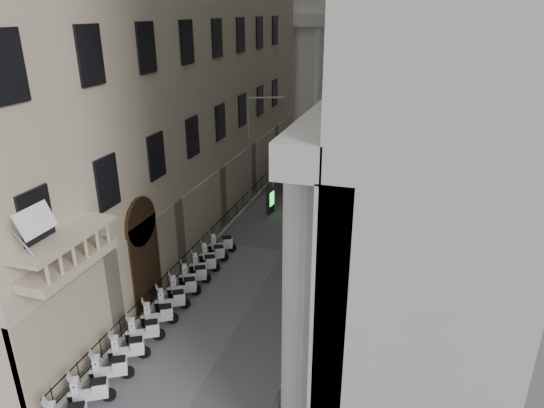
# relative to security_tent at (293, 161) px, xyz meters

# --- Properties ---
(iron_fence) EXTENTS (0.30, 28.00, 1.40)m
(iron_fence) POSITION_rel_security_tent_xyz_m (-2.19, -11.60, -2.48)
(iron_fence) COLOR black
(iron_fence) RESTS_ON ground
(blue_awning) EXTENTS (1.60, 3.00, 3.00)m
(blue_awning) POSITION_rel_security_tent_xyz_m (6.26, -3.60, -2.48)
(blue_awning) COLOR navy
(blue_awning) RESTS_ON ground
(scooter_1) EXTENTS (1.49, 1.18, 1.50)m
(scooter_1) POSITION_rel_security_tent_xyz_m (-1.35, -24.14, -2.48)
(scooter_1) COLOR white
(scooter_1) RESTS_ON ground
(scooter_2) EXTENTS (1.49, 1.18, 1.50)m
(scooter_2) POSITION_rel_security_tent_xyz_m (-1.35, -22.89, -2.48)
(scooter_2) COLOR white
(scooter_2) RESTS_ON ground
(scooter_3) EXTENTS (1.49, 1.18, 1.50)m
(scooter_3) POSITION_rel_security_tent_xyz_m (-1.35, -21.63, -2.48)
(scooter_3) COLOR white
(scooter_3) RESTS_ON ground
(scooter_4) EXTENTS (1.49, 1.18, 1.50)m
(scooter_4) POSITION_rel_security_tent_xyz_m (-1.35, -20.38, -2.48)
(scooter_4) COLOR white
(scooter_4) RESTS_ON ground
(scooter_5) EXTENTS (1.49, 1.18, 1.50)m
(scooter_5) POSITION_rel_security_tent_xyz_m (-1.35, -19.12, -2.48)
(scooter_5) COLOR white
(scooter_5) RESTS_ON ground
(scooter_6) EXTENTS (1.49, 1.18, 1.50)m
(scooter_6) POSITION_rel_security_tent_xyz_m (-1.35, -17.87, -2.48)
(scooter_6) COLOR white
(scooter_6) RESTS_ON ground
(scooter_7) EXTENTS (1.49, 1.18, 1.50)m
(scooter_7) POSITION_rel_security_tent_xyz_m (-1.35, -16.61, -2.48)
(scooter_7) COLOR white
(scooter_7) RESTS_ON ground
(scooter_8) EXTENTS (1.49, 1.18, 1.50)m
(scooter_8) POSITION_rel_security_tent_xyz_m (-1.35, -15.36, -2.48)
(scooter_8) COLOR white
(scooter_8) RESTS_ON ground
(scooter_9) EXTENTS (1.49, 1.18, 1.50)m
(scooter_9) POSITION_rel_security_tent_xyz_m (-1.35, -14.10, -2.48)
(scooter_9) COLOR white
(scooter_9) RESTS_ON ground
(scooter_10) EXTENTS (1.49, 1.18, 1.50)m
(scooter_10) POSITION_rel_security_tent_xyz_m (-1.35, -12.85, -2.48)
(scooter_10) COLOR white
(scooter_10) RESTS_ON ground
(scooter_11) EXTENTS (1.49, 1.18, 1.50)m
(scooter_11) POSITION_rel_security_tent_xyz_m (-1.35, -11.59, -2.48)
(scooter_11) COLOR white
(scooter_11) RESTS_ON ground
(barrier_1) EXTENTS (0.60, 2.40, 1.10)m
(barrier_1) POSITION_rel_security_tent_xyz_m (5.37, -21.33, -2.48)
(barrier_1) COLOR #9C9EA3
(barrier_1) RESTS_ON ground
(barrier_2) EXTENTS (0.60, 2.40, 1.10)m
(barrier_2) POSITION_rel_security_tent_xyz_m (5.37, -18.83, -2.48)
(barrier_2) COLOR #9C9EA3
(barrier_2) RESTS_ON ground
(barrier_3) EXTENTS (0.60, 2.40, 1.10)m
(barrier_3) POSITION_rel_security_tent_xyz_m (5.37, -16.33, -2.48)
(barrier_3) COLOR #9C9EA3
(barrier_3) RESTS_ON ground
(barrier_4) EXTENTS (0.60, 2.40, 1.10)m
(barrier_4) POSITION_rel_security_tent_xyz_m (5.37, -13.83, -2.48)
(barrier_4) COLOR #9C9EA3
(barrier_4) RESTS_ON ground
(barrier_5) EXTENTS (0.60, 2.40, 1.10)m
(barrier_5) POSITION_rel_security_tent_xyz_m (5.37, -11.33, -2.48)
(barrier_5) COLOR #9C9EA3
(barrier_5) RESTS_ON ground
(barrier_6) EXTENTS (0.60, 2.40, 1.10)m
(barrier_6) POSITION_rel_security_tent_xyz_m (5.37, -8.83, -2.48)
(barrier_6) COLOR #9C9EA3
(barrier_6) RESTS_ON ground
(barrier_7) EXTENTS (0.60, 2.40, 1.10)m
(barrier_7) POSITION_rel_security_tent_xyz_m (5.37, -6.33, -2.48)
(barrier_7) COLOR #9C9EA3
(barrier_7) RESTS_ON ground
(security_tent) EXTENTS (3.65, 3.65, 2.97)m
(security_tent) POSITION_rel_security_tent_xyz_m (0.00, 0.00, 0.00)
(security_tent) COLOR white
(security_tent) RESTS_ON ground
(street_lamp) EXTENTS (2.48, 1.18, 8.08)m
(street_lamp) POSITION_rel_security_tent_xyz_m (-1.80, -4.31, 2.33)
(street_lamp) COLOR gray
(street_lamp) RESTS_ON ground
(info_kiosk) EXTENTS (0.38, 0.88, 1.81)m
(info_kiosk) POSITION_rel_security_tent_xyz_m (-0.38, -4.91, -1.56)
(info_kiosk) COLOR black
(info_kiosk) RESTS_ON ground
(pedestrian_a) EXTENTS (0.62, 0.42, 1.66)m
(pedestrian_a) POSITION_rel_security_tent_xyz_m (2.33, -1.98, -1.65)
(pedestrian_a) COLOR #0D1636
(pedestrian_a) RESTS_ON ground
(pedestrian_b) EXTENTS (0.84, 0.67, 1.69)m
(pedestrian_b) POSITION_rel_security_tent_xyz_m (4.60, 2.72, -1.64)
(pedestrian_b) COLOR black
(pedestrian_b) RESTS_ON ground
(pedestrian_c) EXTENTS (0.91, 0.72, 1.63)m
(pedestrian_c) POSITION_rel_security_tent_xyz_m (1.71, -3.39, -1.67)
(pedestrian_c) COLOR black
(pedestrian_c) RESTS_ON ground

